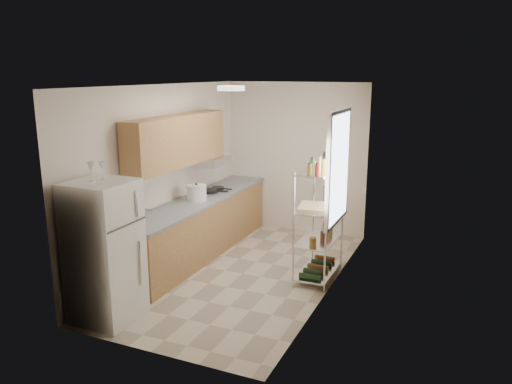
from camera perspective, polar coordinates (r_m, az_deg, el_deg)
room at (r=6.72m, az=-1.61°, el=0.96°), size 2.52×4.42×2.62m
counter_run at (r=7.73m, az=-6.38°, el=-3.92°), size 0.63×3.51×0.90m
upper_cabinets at (r=7.22m, az=-8.95°, el=5.80°), size 0.33×2.20×0.72m
range_hood at (r=7.93m, az=-5.41°, el=3.54°), size 0.50×0.60×0.12m
window at (r=6.59m, az=9.39°, el=2.75°), size 0.06×1.00×1.46m
bakers_rack at (r=6.69m, az=7.31°, el=-0.89°), size 0.45×0.90×1.73m
ceiling_dome at (r=6.29m, az=-2.88°, el=11.77°), size 0.34×0.34×0.05m
refrigerator at (r=5.87m, az=-16.93°, el=-6.54°), size 0.67×0.67×1.62m
wine_glass_a at (r=5.69m, az=-17.17°, el=2.32°), size 0.07×0.07×0.20m
wine_glass_b at (r=5.63m, az=-18.30°, el=2.21°), size 0.08×0.08×0.22m
rice_cooker at (r=7.45m, az=-6.81°, el=-0.09°), size 0.29×0.29×0.23m
frying_pan_large at (r=7.94m, az=-5.31°, el=0.11°), size 0.32×0.32×0.04m
frying_pan_small at (r=8.14m, az=-4.37°, el=0.45°), size 0.21×0.21×0.04m
cutting_board at (r=6.66m, az=6.59°, el=-1.66°), size 0.45×0.54×0.03m
espresso_machine at (r=6.98m, az=8.42°, el=0.04°), size 0.21×0.27×0.28m
storage_bag at (r=7.12m, az=8.19°, el=-3.94°), size 0.10×0.14×0.16m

